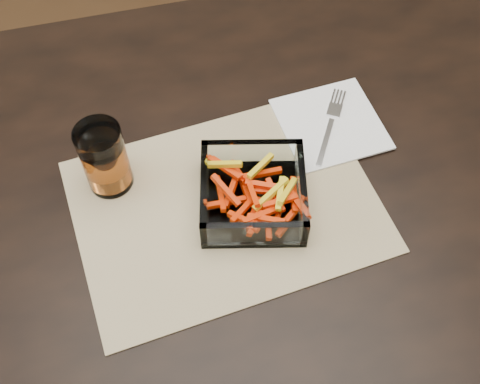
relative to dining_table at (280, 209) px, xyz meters
name	(u,v)px	position (x,y,z in m)	size (l,w,h in m)	color
dining_table	(280,209)	(0.00, 0.00, 0.00)	(1.60, 0.90, 0.75)	black
placemat	(226,206)	(-0.10, -0.03, 0.09)	(0.45, 0.33, 0.00)	tan
glass_bowl	(253,195)	(-0.06, -0.03, 0.12)	(0.18, 0.18, 0.06)	white
tumbler	(105,160)	(-0.26, 0.06, 0.15)	(0.07, 0.07, 0.12)	white
napkin	(331,124)	(0.11, 0.09, 0.09)	(0.16, 0.16, 0.00)	white
fork	(331,123)	(0.11, 0.08, 0.10)	(0.10, 0.15, 0.00)	silver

